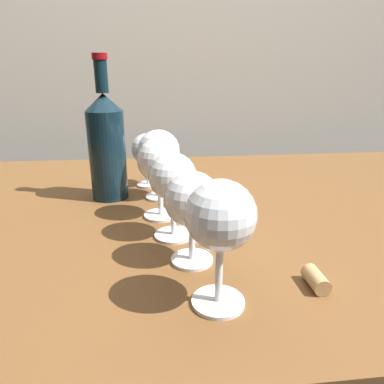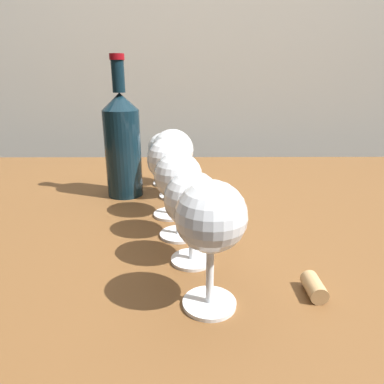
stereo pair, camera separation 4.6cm
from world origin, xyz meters
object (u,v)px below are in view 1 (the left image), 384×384
(wine_glass_merlot, at_px, (192,201))
(wine_glass_amber, at_px, (159,162))
(wine_glass_empty, at_px, (173,180))
(wine_glass_pinot, at_px, (147,150))
(wine_bottle, at_px, (107,145))
(wine_glass_port, at_px, (220,219))
(wine_glass_rose, at_px, (159,152))
(cork, at_px, (316,280))

(wine_glass_merlot, height_order, wine_glass_amber, wine_glass_amber)
(wine_glass_empty, height_order, wine_glass_amber, wine_glass_amber)
(wine_glass_amber, distance_m, wine_glass_pinot, 0.20)
(wine_glass_merlot, relative_size, wine_bottle, 0.46)
(wine_glass_port, relative_size, wine_glass_merlot, 1.13)
(wine_glass_merlot, distance_m, wine_glass_amber, 0.18)
(wine_glass_pinot, xyz_separation_m, wine_bottle, (-0.08, -0.07, 0.03))
(wine_glass_rose, distance_m, wine_glass_pinot, 0.10)
(wine_glass_merlot, distance_m, cork, 0.19)
(wine_glass_empty, bearing_deg, wine_glass_rose, 95.30)
(wine_glass_rose, relative_size, cork, 3.54)
(wine_glass_port, relative_size, wine_glass_pinot, 1.21)
(wine_glass_merlot, distance_m, wine_glass_pinot, 0.37)
(wine_glass_amber, height_order, wine_glass_rose, wine_glass_amber)
(wine_glass_port, distance_m, wine_bottle, 0.43)
(wine_bottle, height_order, cork, wine_bottle)
(wine_glass_merlot, height_order, wine_glass_empty, wine_glass_empty)
(wine_glass_pinot, bearing_deg, wine_bottle, -137.66)
(wine_bottle, distance_m, cork, 0.49)
(wine_glass_merlot, bearing_deg, wine_glass_empty, 104.55)
(wine_glass_port, height_order, wine_bottle, wine_bottle)
(wine_glass_amber, xyz_separation_m, wine_glass_rose, (0.00, 0.11, -0.00))
(wine_glass_amber, height_order, wine_bottle, wine_bottle)
(wine_glass_port, xyz_separation_m, wine_bottle, (-0.17, 0.39, 0.01))
(wine_glass_port, xyz_separation_m, wine_glass_rose, (-0.06, 0.38, -0.01))
(wine_glass_port, distance_m, wine_glass_empty, 0.19)
(wine_glass_merlot, relative_size, wine_glass_empty, 0.95)
(wine_glass_port, bearing_deg, wine_glass_amber, 102.59)
(wine_glass_rose, bearing_deg, wine_glass_merlot, -81.87)
(wine_glass_port, height_order, wine_glass_pinot, wine_glass_port)
(wine_glass_rose, bearing_deg, wine_bottle, 171.73)
(wine_glass_empty, height_order, cork, wine_glass_empty)
(wine_glass_empty, bearing_deg, wine_glass_port, -77.27)
(wine_glass_amber, bearing_deg, wine_glass_port, -77.41)
(wine_glass_port, relative_size, wine_glass_empty, 1.07)
(wine_bottle, bearing_deg, wine_glass_amber, -48.63)
(wine_glass_empty, relative_size, wine_glass_amber, 0.95)
(wine_glass_empty, height_order, wine_bottle, wine_bottle)
(wine_glass_amber, relative_size, wine_bottle, 0.51)
(wine_glass_empty, height_order, wine_glass_pinot, wine_glass_empty)
(wine_glass_pinot, height_order, cork, wine_glass_pinot)
(wine_glass_empty, relative_size, wine_glass_rose, 0.96)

